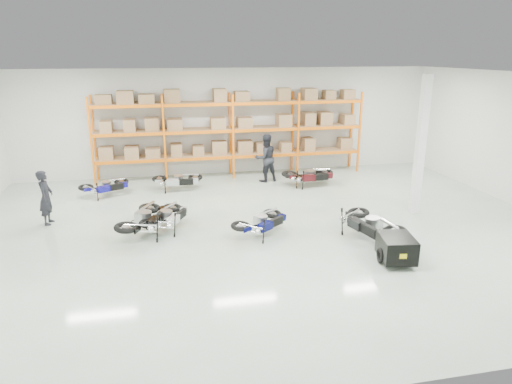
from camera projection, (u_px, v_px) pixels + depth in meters
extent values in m
plane|color=#AFC4B4|center=(265.00, 229.00, 13.75)|extent=(18.00, 18.00, 0.00)
plane|color=white|center=(266.00, 76.00, 12.43)|extent=(18.00, 18.00, 0.00)
plane|color=silver|center=(229.00, 122.00, 19.64)|extent=(18.00, 0.00, 18.00)
plane|color=silver|center=(375.00, 262.00, 6.54)|extent=(18.00, 0.00, 18.00)
cube|color=orange|center=(91.00, 142.00, 17.76)|extent=(0.08, 0.08, 3.50)
cube|color=orange|center=(94.00, 138.00, 18.60)|extent=(0.08, 0.08, 3.50)
cube|color=orange|center=(164.00, 140.00, 18.31)|extent=(0.08, 0.08, 3.50)
cube|color=orange|center=(164.00, 136.00, 19.15)|extent=(0.08, 0.08, 3.50)
cube|color=orange|center=(233.00, 137.00, 18.85)|extent=(0.08, 0.08, 3.50)
cube|color=orange|center=(230.00, 134.00, 19.69)|extent=(0.08, 0.08, 3.50)
cube|color=orange|center=(298.00, 135.00, 19.40)|extent=(0.08, 0.08, 3.50)
cube|color=orange|center=(292.00, 131.00, 20.24)|extent=(0.08, 0.08, 3.50)
cube|color=orange|center=(360.00, 133.00, 19.94)|extent=(0.08, 0.08, 3.50)
cube|color=orange|center=(351.00, 129.00, 20.78)|extent=(0.08, 0.08, 3.50)
cube|color=orange|center=(130.00, 162.00, 18.28)|extent=(2.70, 0.08, 0.12)
cube|color=orange|center=(131.00, 157.00, 19.13)|extent=(2.70, 0.08, 0.12)
cube|color=#90724A|center=(131.00, 158.00, 18.68)|extent=(2.68, 0.88, 0.02)
cube|color=#90724A|center=(130.00, 152.00, 18.62)|extent=(2.40, 0.70, 0.44)
cube|color=orange|center=(200.00, 159.00, 18.83)|extent=(2.70, 0.08, 0.12)
cube|color=orange|center=(198.00, 154.00, 19.67)|extent=(2.70, 0.08, 0.12)
cube|color=#90724A|center=(199.00, 155.00, 19.23)|extent=(2.68, 0.88, 0.02)
cube|color=#90724A|center=(199.00, 149.00, 19.16)|extent=(2.40, 0.70, 0.44)
cube|color=orange|center=(266.00, 156.00, 19.37)|extent=(2.70, 0.08, 0.12)
cube|color=orange|center=(261.00, 151.00, 20.22)|extent=(2.70, 0.08, 0.12)
cube|color=#90724A|center=(264.00, 152.00, 19.78)|extent=(2.68, 0.88, 0.02)
cube|color=#90724A|center=(264.00, 147.00, 19.71)|extent=(2.40, 0.70, 0.44)
cube|color=orange|center=(328.00, 153.00, 19.92)|extent=(2.70, 0.08, 0.12)
cube|color=orange|center=(321.00, 149.00, 20.76)|extent=(2.70, 0.08, 0.12)
cube|color=#90724A|center=(325.00, 149.00, 20.32)|extent=(2.68, 0.88, 0.02)
cube|color=#90724A|center=(325.00, 144.00, 20.25)|extent=(2.40, 0.70, 0.44)
cube|color=orange|center=(128.00, 135.00, 17.96)|extent=(2.70, 0.08, 0.12)
cube|color=orange|center=(129.00, 131.00, 18.80)|extent=(2.70, 0.08, 0.12)
cube|color=#90724A|center=(128.00, 131.00, 18.36)|extent=(2.68, 0.88, 0.02)
cube|color=#90724A|center=(128.00, 125.00, 18.29)|extent=(2.40, 0.70, 0.44)
cube|color=orange|center=(199.00, 132.00, 18.51)|extent=(2.70, 0.08, 0.12)
cube|color=orange|center=(197.00, 129.00, 19.35)|extent=(2.70, 0.08, 0.12)
cube|color=#90724A|center=(198.00, 129.00, 18.91)|extent=(2.68, 0.88, 0.02)
cube|color=#90724A|center=(198.00, 123.00, 18.84)|extent=(2.40, 0.70, 0.44)
cube|color=orange|center=(266.00, 130.00, 19.05)|extent=(2.70, 0.08, 0.12)
cube|color=orange|center=(262.00, 127.00, 19.89)|extent=(2.70, 0.08, 0.12)
cube|color=#90724A|center=(264.00, 127.00, 19.45)|extent=(2.68, 0.88, 0.02)
cube|color=#90724A|center=(264.00, 121.00, 19.38)|extent=(2.40, 0.70, 0.44)
cube|color=orange|center=(330.00, 128.00, 19.60)|extent=(2.70, 0.08, 0.12)
cube|color=orange|center=(322.00, 125.00, 20.44)|extent=(2.70, 0.08, 0.12)
cube|color=#90724A|center=(326.00, 125.00, 20.00)|extent=(2.68, 0.88, 0.02)
cube|color=#90724A|center=(326.00, 119.00, 19.93)|extent=(2.40, 0.70, 0.44)
cube|color=orange|center=(126.00, 107.00, 17.64)|extent=(2.70, 0.08, 0.12)
cube|color=orange|center=(127.00, 104.00, 18.48)|extent=(2.70, 0.08, 0.12)
cube|color=#90724A|center=(126.00, 104.00, 18.04)|extent=(2.68, 0.88, 0.02)
cube|color=#90724A|center=(126.00, 98.00, 17.97)|extent=(2.40, 0.70, 0.44)
cube|color=orange|center=(198.00, 105.00, 18.18)|extent=(2.70, 0.08, 0.12)
cube|color=orange|center=(196.00, 103.00, 19.02)|extent=(2.70, 0.08, 0.12)
cube|color=#90724A|center=(197.00, 102.00, 18.58)|extent=(2.68, 0.88, 0.02)
cube|color=#90724A|center=(197.00, 96.00, 18.51)|extent=(2.40, 0.70, 0.44)
cube|color=orange|center=(266.00, 103.00, 18.73)|extent=(2.70, 0.08, 0.12)
cube|color=orange|center=(262.00, 101.00, 19.57)|extent=(2.70, 0.08, 0.12)
cube|color=#90724A|center=(264.00, 101.00, 19.13)|extent=(2.68, 0.88, 0.02)
cube|color=#90724A|center=(264.00, 95.00, 19.06)|extent=(2.40, 0.70, 0.44)
cube|color=orange|center=(331.00, 102.00, 19.27)|extent=(2.70, 0.08, 0.12)
cube|color=orange|center=(324.00, 100.00, 20.11)|extent=(2.70, 0.08, 0.12)
cube|color=#90724A|center=(327.00, 99.00, 19.67)|extent=(2.68, 0.88, 0.02)
cube|color=#90724A|center=(327.00, 94.00, 19.60)|extent=(2.40, 0.70, 0.44)
cube|color=white|center=(421.00, 146.00, 14.57)|extent=(0.25, 0.25, 4.50)
cube|color=black|center=(397.00, 248.00, 11.45)|extent=(0.97, 1.14, 0.59)
cube|color=yellow|center=(407.00, 256.00, 10.97)|extent=(0.17, 0.05, 0.12)
torus|color=black|center=(381.00, 257.00, 11.43)|extent=(0.09, 0.41, 0.41)
torus|color=black|center=(410.00, 254.00, 11.59)|extent=(0.09, 0.41, 0.41)
cylinder|color=black|center=(384.00, 235.00, 12.08)|extent=(0.22, 0.95, 0.04)
imported|color=black|center=(46.00, 197.00, 14.00)|extent=(0.45, 0.65, 1.70)
imported|color=black|center=(266.00, 158.00, 18.61)|extent=(1.11, 0.96, 1.96)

